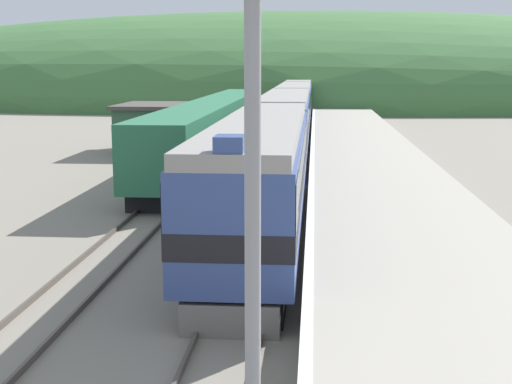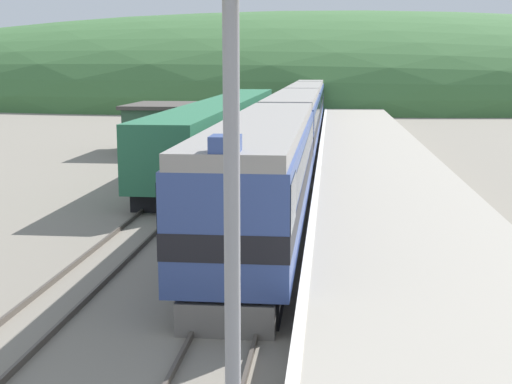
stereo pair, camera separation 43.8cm
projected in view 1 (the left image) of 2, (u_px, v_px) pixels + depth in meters
The scene contains 11 objects.
track_main at pixel (296, 123), 71.23m from camera, with size 1.52×180.00×0.16m.
track_siding at pixel (251, 122), 71.60m from camera, with size 1.52×180.00×0.16m.
platform at pixel (356, 141), 51.16m from camera, with size 6.44×140.00×0.96m.
distant_hills at pixel (304, 98), 121.55m from camera, with size 190.46×85.71×28.58m.
station_shed at pixel (162, 127), 48.65m from camera, with size 5.69×6.81×3.25m.
express_train_lead_car at pixel (261, 173), 24.69m from camera, with size 2.91×19.70×4.46m.
carriage_second at pixel (286, 124), 44.77m from camera, with size 2.90×19.04×4.10m.
carriage_third at pixel (295, 105), 64.30m from camera, with size 2.90×19.04×4.10m.
carriage_fourth at pixel (299, 95), 83.83m from camera, with size 2.90×19.04×4.10m.
siding_train at pixel (216, 127), 46.30m from camera, with size 2.90×37.99×3.64m.
signal_mast_main at pixel (252, 84), 8.31m from camera, with size 2.20×0.42×8.76m.
Camera 1 is at (1.81, -1.41, 6.00)m, focal length 50.00 mm.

